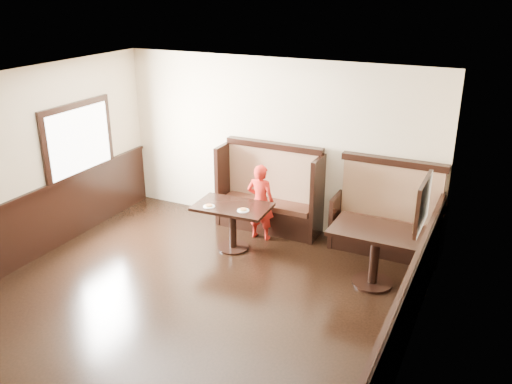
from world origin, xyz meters
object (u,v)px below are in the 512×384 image
Objects in this scene: table_neighbor at (375,243)px; child at (261,202)px; booth_main at (270,198)px; booth_neighbor at (387,222)px; table_main at (233,216)px.

table_neighbor is 2.10m from child.
child is (0.03, -0.44, 0.10)m from booth_main.
booth_main is at bearing -88.23° from child.
table_main is (-2.15, -0.97, 0.08)m from booth_neighbor.
booth_neighbor is (1.95, -0.00, -0.05)m from booth_main.
booth_neighbor reaches higher than table_neighbor.
table_main is 0.97× the size of table_neighbor.
child is at bearing -86.40° from booth_main.
booth_neighbor is at bearing 21.34° from table_main.
child is at bearing 163.50° from table_neighbor.
child is at bearing -167.09° from booth_neighbor.
booth_main is 1.95m from booth_neighbor.
booth_neighbor is at bearing -0.05° from booth_main.
booth_main is 0.45m from child.
booth_neighbor is at bearing 95.42° from table_neighbor.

